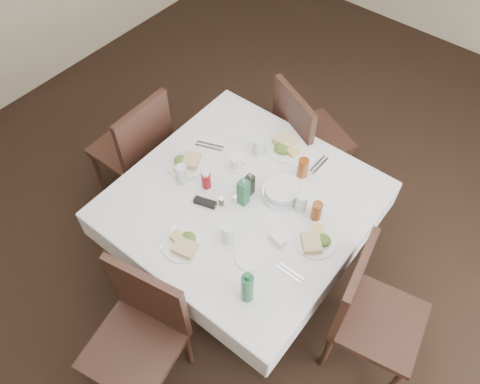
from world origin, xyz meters
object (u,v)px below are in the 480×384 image
at_px(chair_east, 367,308).
at_px(water_s, 228,233).
at_px(bread_basket, 282,192).
at_px(oil_cruet_dark, 250,184).
at_px(chair_west, 137,145).
at_px(water_e, 301,202).
at_px(water_w, 182,174).
at_px(oil_cruet_green, 243,191).
at_px(coffee_mug, 237,163).
at_px(ketchup_bottle, 206,180).
at_px(chair_south, 141,328).
at_px(chair_north, 304,135).
at_px(green_bottle, 247,287).
at_px(water_n, 258,147).
at_px(dining_table, 243,204).

bearing_deg(chair_east, water_s, -164.66).
xyz_separation_m(bread_basket, oil_cruet_dark, (-0.17, -0.11, 0.05)).
relative_size(chair_west, water_e, 7.56).
relative_size(water_w, oil_cruet_green, 0.54).
xyz_separation_m(chair_east, coffee_mug, (-1.17, 0.24, 0.21)).
height_order(chair_west, bread_basket, chair_west).
xyz_separation_m(water_e, coffee_mug, (-0.53, 0.01, -0.03)).
bearing_deg(water_e, oil_cruet_green, -149.64).
bearing_deg(oil_cruet_dark, ketchup_bottle, -151.55).
bearing_deg(oil_cruet_dark, water_w, -153.27).
distance_m(chair_south, water_e, 1.19).
bearing_deg(coffee_mug, chair_north, 81.89).
relative_size(chair_south, water_w, 7.53).
height_order(chair_north, chair_west, same).
bearing_deg(water_s, green_bottle, -34.52).
height_order(water_e, green_bottle, green_bottle).
bearing_deg(water_n, bread_basket, -29.34).
bearing_deg(oil_cruet_dark, chair_north, 97.29).
xyz_separation_m(bread_basket, oil_cruet_green, (-0.16, -0.19, 0.07)).
relative_size(chair_east, water_e, 7.56).
xyz_separation_m(chair_north, water_e, (0.43, -0.70, 0.24)).
distance_m(water_n, coffee_mug, 0.19).
distance_m(chair_north, coffee_mug, 0.73).
bearing_deg(water_e, oil_cruet_dark, -163.18).
bearing_deg(chair_east, chair_south, -135.72).
xyz_separation_m(chair_north, water_n, (-0.06, -0.50, 0.24)).
xyz_separation_m(water_w, bread_basket, (0.57, 0.31, -0.03)).
bearing_deg(water_n, chair_south, -81.32).
xyz_separation_m(oil_cruet_dark, green_bottle, (0.44, -0.57, 0.03)).
xyz_separation_m(water_e, green_bottle, (0.11, -0.67, 0.05)).
bearing_deg(oil_cruet_dark, bread_basket, 32.12).
height_order(chair_south, water_s, chair_south).
height_order(ketchup_bottle, coffee_mug, ketchup_bottle).
relative_size(chair_north, ketchup_bottle, 7.73).
relative_size(chair_south, coffee_mug, 8.82).
distance_m(coffee_mug, green_bottle, 0.94).
height_order(dining_table, water_e, water_e).
height_order(water_n, ketchup_bottle, water_n).
xyz_separation_m(chair_south, water_e, (0.28, 1.13, 0.24)).
distance_m(water_n, bread_basket, 0.38).
bearing_deg(chair_west, water_s, -14.05).
bearing_deg(water_e, chair_south, -104.14).
relative_size(chair_east, green_bottle, 3.91).
distance_m(dining_table, bread_basket, 0.27).
xyz_separation_m(water_s, water_e, (0.20, 0.46, -0.01)).
distance_m(chair_south, chair_west, 1.41).
relative_size(water_w, oil_cruet_dark, 0.67).
height_order(dining_table, oil_cruet_green, oil_cruet_green).
height_order(water_w, oil_cruet_dark, oil_cruet_dark).
bearing_deg(oil_cruet_green, chair_east, -2.59).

